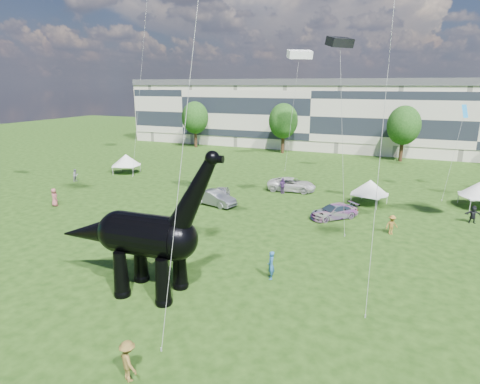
% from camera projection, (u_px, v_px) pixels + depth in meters
% --- Properties ---
extents(ground, '(220.00, 220.00, 0.00)m').
position_uv_depth(ground, '(197.00, 320.00, 21.30)').
color(ground, '#16330C').
rests_on(ground, ground).
extents(terrace_row, '(78.00, 11.00, 12.00)m').
position_uv_depth(terrace_row, '(317.00, 117.00, 77.74)').
color(terrace_row, beige).
rests_on(terrace_row, ground).
extents(tree_far_left, '(5.20, 5.20, 9.44)m').
position_uv_depth(tree_far_left, '(195.00, 115.00, 78.12)').
color(tree_far_left, '#382314').
rests_on(tree_far_left, ground).
extents(tree_mid_left, '(5.20, 5.20, 9.44)m').
position_uv_depth(tree_mid_left, '(283.00, 118.00, 71.22)').
color(tree_mid_left, '#382314').
rests_on(tree_mid_left, ground).
extents(tree_mid_right, '(5.20, 5.20, 9.44)m').
position_uv_depth(tree_mid_right, '(404.00, 122.00, 63.55)').
color(tree_mid_right, '#382314').
rests_on(tree_mid_right, ground).
extents(dinosaur_sculpture, '(11.25, 3.25, 9.19)m').
position_uv_depth(dinosaur_sculpture, '(142.00, 237.00, 23.56)').
color(dinosaur_sculpture, black).
rests_on(dinosaur_sculpture, ground).
extents(car_silver, '(3.26, 4.76, 1.50)m').
position_uv_depth(car_silver, '(221.00, 195.00, 42.55)').
color(car_silver, silver).
rests_on(car_silver, ground).
extents(car_grey, '(4.95, 2.64, 1.55)m').
position_uv_depth(car_grey, '(215.00, 198.00, 41.36)').
color(car_grey, slate).
rests_on(car_grey, ground).
extents(car_white, '(5.84, 3.20, 1.55)m').
position_uv_depth(car_white, '(292.00, 185.00, 46.91)').
color(car_white, silver).
rests_on(car_white, ground).
extents(car_dark, '(4.62, 4.65, 1.35)m').
position_uv_depth(car_dark, '(334.00, 211.00, 37.32)').
color(car_dark, '#595960').
rests_on(car_dark, ground).
extents(gazebo_near, '(4.66, 4.66, 2.61)m').
position_uv_depth(gazebo_near, '(370.00, 187.00, 41.44)').
color(gazebo_near, white).
rests_on(gazebo_near, ground).
extents(gazebo_left, '(4.88, 4.88, 2.72)m').
position_uv_depth(gazebo_left, '(126.00, 160.00, 55.87)').
color(gazebo_left, silver).
rests_on(gazebo_left, ground).
extents(visitors, '(55.71, 40.51, 1.88)m').
position_uv_depth(visitors, '(248.00, 217.00, 35.11)').
color(visitors, black).
rests_on(visitors, ground).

